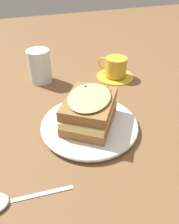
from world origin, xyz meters
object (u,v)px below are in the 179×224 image
dinner_plate (90,125)px  teacup_with_saucer (115,69)px  sandwich (90,110)px  water_glass (40,66)px

dinner_plate → teacup_with_saucer: (0.18, 0.23, 0.02)m
sandwich → teacup_with_saucer: size_ratio=1.41×
teacup_with_saucer → water_glass: size_ratio=1.20×
dinner_plate → water_glass: water_glass is taller
water_glass → sandwich: bearing=-76.1°
sandwich → water_glass: 0.29m
dinner_plate → sandwich: (0.00, 0.00, 0.05)m
dinner_plate → water_glass: (-0.07, 0.29, 0.04)m
sandwich → water_glass: water_glass is taller
teacup_with_saucer → water_glass: 0.26m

